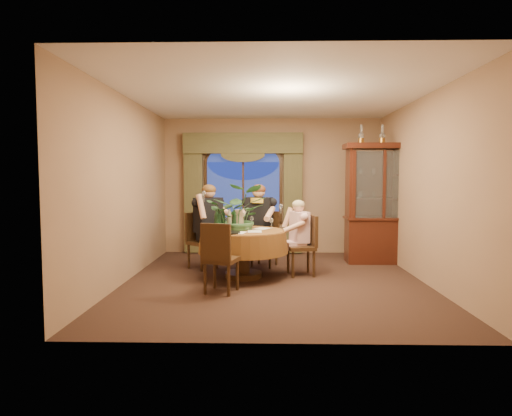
{
  "coord_description": "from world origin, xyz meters",
  "views": [
    {
      "loc": [
        -0.13,
        -6.46,
        1.57
      ],
      "look_at": [
        -0.28,
        0.22,
        1.1
      ],
      "focal_mm": 30.0,
      "sensor_mm": 36.0,
      "label": 1
    }
  ],
  "objects_px": {
    "chair_front_left": "(221,258)",
    "olive_bowl": "(245,229)",
    "chair_right": "(301,246)",
    "person_scarf": "(259,225)",
    "oil_lamp_right": "(403,134)",
    "wine_bottle_2": "(234,220)",
    "china_cabinet": "(381,204)",
    "centerpiece_plant": "(237,191)",
    "oil_lamp_center": "(382,134)",
    "stoneware_vase": "(239,220)",
    "wine_bottle_0": "(229,219)",
    "chair_back_right": "(264,239)",
    "person_back": "(208,226)",
    "person_pink": "(299,237)",
    "wine_bottle_4": "(223,219)",
    "wine_bottle_1": "(219,220)",
    "oil_lamp_left": "(361,134)",
    "chair_back": "(203,241)",
    "dining_table": "(243,254)",
    "wine_bottle_3": "(216,220)"
  },
  "relations": [
    {
      "from": "chair_front_left",
      "to": "wine_bottle_0",
      "type": "bearing_deg",
      "value": 104.09
    },
    {
      "from": "centerpiece_plant",
      "to": "wine_bottle_2",
      "type": "xyz_separation_m",
      "value": [
        -0.04,
        -0.21,
        -0.45
      ]
    },
    {
      "from": "oil_lamp_center",
      "to": "wine_bottle_1",
      "type": "relative_size",
      "value": 1.03
    },
    {
      "from": "dining_table",
      "to": "wine_bottle_0",
      "type": "relative_size",
      "value": 4.29
    },
    {
      "from": "dining_table",
      "to": "olive_bowl",
      "type": "height_order",
      "value": "olive_bowl"
    },
    {
      "from": "centerpiece_plant",
      "to": "wine_bottle_0",
      "type": "distance_m",
      "value": 0.47
    },
    {
      "from": "person_pink",
      "to": "wine_bottle_1",
      "type": "xyz_separation_m",
      "value": [
        -1.3,
        -0.28,
        0.31
      ]
    },
    {
      "from": "oil_lamp_center",
      "to": "wine_bottle_4",
      "type": "relative_size",
      "value": 1.03
    },
    {
      "from": "china_cabinet",
      "to": "centerpiece_plant",
      "type": "distance_m",
      "value": 2.81
    },
    {
      "from": "chair_back_right",
      "to": "person_scarf",
      "type": "xyz_separation_m",
      "value": [
        -0.09,
        0.01,
        0.25
      ]
    },
    {
      "from": "person_scarf",
      "to": "wine_bottle_4",
      "type": "bearing_deg",
      "value": 67.07
    },
    {
      "from": "wine_bottle_1",
      "to": "oil_lamp_right",
      "type": "bearing_deg",
      "value": 20.48
    },
    {
      "from": "oil_lamp_center",
      "to": "stoneware_vase",
      "type": "relative_size",
      "value": 1.09
    },
    {
      "from": "chair_back_right",
      "to": "wine_bottle_0",
      "type": "relative_size",
      "value": 2.91
    },
    {
      "from": "stoneware_vase",
      "to": "wine_bottle_3",
      "type": "distance_m",
      "value": 0.38
    },
    {
      "from": "oil_lamp_left",
      "to": "oil_lamp_center",
      "type": "bearing_deg",
      "value": 0.0
    },
    {
      "from": "person_back",
      "to": "wine_bottle_2",
      "type": "bearing_deg",
      "value": 80.79
    },
    {
      "from": "china_cabinet",
      "to": "person_scarf",
      "type": "relative_size",
      "value": 1.5
    },
    {
      "from": "stoneware_vase",
      "to": "centerpiece_plant",
      "type": "distance_m",
      "value": 0.46
    },
    {
      "from": "oil_lamp_center",
      "to": "person_scarf",
      "type": "height_order",
      "value": "oil_lamp_center"
    },
    {
      "from": "chair_back",
      "to": "chair_front_left",
      "type": "xyz_separation_m",
      "value": [
        0.49,
        -1.55,
        0.0
      ]
    },
    {
      "from": "chair_right",
      "to": "person_scarf",
      "type": "distance_m",
      "value": 1.03
    },
    {
      "from": "chair_right",
      "to": "centerpiece_plant",
      "type": "bearing_deg",
      "value": 81.28
    },
    {
      "from": "dining_table",
      "to": "person_pink",
      "type": "height_order",
      "value": "person_pink"
    },
    {
      "from": "oil_lamp_right",
      "to": "stoneware_vase",
      "type": "height_order",
      "value": "oil_lamp_right"
    },
    {
      "from": "china_cabinet",
      "to": "person_pink",
      "type": "relative_size",
      "value": 1.81
    },
    {
      "from": "person_pink",
      "to": "wine_bottle_2",
      "type": "xyz_separation_m",
      "value": [
        -1.04,
        -0.37,
        0.31
      ]
    },
    {
      "from": "oil_lamp_right",
      "to": "chair_back_right",
      "type": "relative_size",
      "value": 0.35
    },
    {
      "from": "chair_front_left",
      "to": "wine_bottle_4",
      "type": "distance_m",
      "value": 1.14
    },
    {
      "from": "oil_lamp_left",
      "to": "person_scarf",
      "type": "relative_size",
      "value": 0.23
    },
    {
      "from": "chair_front_left",
      "to": "olive_bowl",
      "type": "xyz_separation_m",
      "value": [
        0.28,
        0.89,
        0.29
      ]
    },
    {
      "from": "person_scarf",
      "to": "wine_bottle_0",
      "type": "relative_size",
      "value": 4.43
    },
    {
      "from": "olive_bowl",
      "to": "oil_lamp_right",
      "type": "bearing_deg",
      "value": 23.75
    },
    {
      "from": "person_pink",
      "to": "wine_bottle_1",
      "type": "distance_m",
      "value": 1.36
    },
    {
      "from": "oil_lamp_right",
      "to": "chair_back_right",
      "type": "distance_m",
      "value": 3.18
    },
    {
      "from": "chair_back_right",
      "to": "oil_lamp_center",
      "type": "bearing_deg",
      "value": -149.64
    },
    {
      "from": "dining_table",
      "to": "wine_bottle_3",
      "type": "relative_size",
      "value": 4.29
    },
    {
      "from": "stoneware_vase",
      "to": "centerpiece_plant",
      "type": "xyz_separation_m",
      "value": [
        -0.03,
        0.01,
        0.46
      ]
    },
    {
      "from": "chair_back_right",
      "to": "person_back",
      "type": "xyz_separation_m",
      "value": [
        -0.97,
        -0.17,
        0.25
      ]
    },
    {
      "from": "wine_bottle_0",
      "to": "wine_bottle_4",
      "type": "height_order",
      "value": "same"
    },
    {
      "from": "oil_lamp_center",
      "to": "person_scarf",
      "type": "bearing_deg",
      "value": -171.03
    },
    {
      "from": "oil_lamp_right",
      "to": "wine_bottle_2",
      "type": "bearing_deg",
      "value": -156.46
    },
    {
      "from": "chair_right",
      "to": "centerpiece_plant",
      "type": "height_order",
      "value": "centerpiece_plant"
    },
    {
      "from": "wine_bottle_0",
      "to": "wine_bottle_4",
      "type": "xyz_separation_m",
      "value": [
        -0.11,
        0.07,
        0.0
      ]
    },
    {
      "from": "oil_lamp_right",
      "to": "wine_bottle_4",
      "type": "xyz_separation_m",
      "value": [
        -3.19,
        -1.08,
        -1.45
      ]
    },
    {
      "from": "person_scarf",
      "to": "centerpiece_plant",
      "type": "relative_size",
      "value": 1.39
    },
    {
      "from": "oil_lamp_center",
      "to": "wine_bottle_4",
      "type": "distance_m",
      "value": 3.34
    },
    {
      "from": "person_pink",
      "to": "wine_bottle_0",
      "type": "height_order",
      "value": "person_pink"
    },
    {
      "from": "china_cabinet",
      "to": "wine_bottle_3",
      "type": "bearing_deg",
      "value": -156.14
    },
    {
      "from": "china_cabinet",
      "to": "centerpiece_plant",
      "type": "height_order",
      "value": "china_cabinet"
    }
  ]
}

